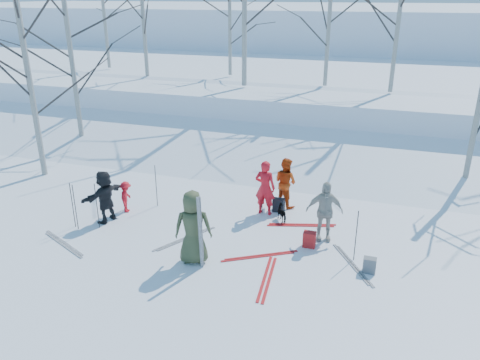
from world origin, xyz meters
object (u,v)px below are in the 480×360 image
(skier_red_seated, at_px, (126,197))
(skier_grey_west, at_px, (105,196))
(skier_redor_behind, at_px, (285,182))
(dog, at_px, (283,213))
(skier_red_north, at_px, (265,188))
(backpack_dark, at_px, (279,205))
(skier_cream_east, at_px, (324,211))
(backpack_red, at_px, (309,239))
(skier_olive_center, at_px, (193,227))
(backpack_grey, at_px, (369,265))

(skier_red_seated, bearing_deg, skier_grey_west, 147.61)
(skier_redor_behind, distance_m, dog, 1.17)
(skier_red_north, distance_m, backpack_dark, 0.78)
(skier_redor_behind, bearing_deg, skier_red_north, 88.39)
(skier_cream_east, bearing_deg, skier_red_seated, 167.79)
(dog, bearing_deg, skier_redor_behind, -120.70)
(skier_red_north, height_order, backpack_red, skier_red_north)
(skier_red_north, distance_m, skier_redor_behind, 0.87)
(skier_redor_behind, bearing_deg, skier_olive_center, 99.37)
(skier_olive_center, xyz_separation_m, backpack_dark, (1.30, 3.40, -0.73))
(skier_olive_center, relative_size, skier_cream_east, 1.12)
(skier_red_seated, height_order, skier_grey_west, skier_grey_west)
(skier_redor_behind, relative_size, skier_cream_east, 0.94)
(skier_redor_behind, bearing_deg, skier_red_seated, 52.35)
(skier_olive_center, relative_size, backpack_dark, 4.63)
(skier_red_north, bearing_deg, backpack_dark, -139.97)
(dog, height_order, backpack_dark, dog)
(skier_redor_behind, height_order, backpack_red, skier_redor_behind)
(skier_red_seated, bearing_deg, dog, -94.70)
(skier_red_seated, relative_size, dog, 1.74)
(skier_redor_behind, height_order, backpack_dark, skier_redor_behind)
(skier_red_seated, xyz_separation_m, skier_cream_east, (5.87, 0.14, 0.35))
(skier_cream_east, distance_m, backpack_dark, 2.11)
(backpack_red, bearing_deg, dog, 128.29)
(backpack_dark, bearing_deg, skier_grey_west, -154.50)
(backpack_grey, bearing_deg, skier_cream_east, 135.57)
(skier_cream_east, bearing_deg, backpack_grey, -57.98)
(backpack_grey, bearing_deg, skier_olive_center, -168.75)
(skier_red_seated, xyz_separation_m, dog, (4.60, 0.89, -0.25))
(skier_cream_east, height_order, backpack_dark, skier_cream_east)
(dog, distance_m, backpack_red, 1.62)
(skier_red_north, bearing_deg, dog, 158.31)
(skier_cream_east, relative_size, backpack_dark, 4.13)
(dog, xyz_separation_m, backpack_dark, (-0.26, 0.56, -0.03))
(skier_red_north, height_order, backpack_grey, skier_red_north)
(skier_red_seated, relative_size, backpack_red, 2.29)
(skier_grey_west, xyz_separation_m, backpack_red, (5.83, 0.35, -0.56))
(skier_redor_behind, xyz_separation_m, backpack_dark, (-0.08, -0.46, -0.57))
(skier_redor_behind, height_order, backpack_grey, skier_redor_behind)
(skier_grey_west, distance_m, backpack_red, 5.86)
(skier_red_north, distance_m, skier_red_seated, 4.16)
(skier_olive_center, bearing_deg, backpack_red, -168.62)
(skier_red_north, relative_size, dog, 3.03)
(skier_red_north, xyz_separation_m, skier_red_seated, (-3.98, -1.16, -0.35))
(backpack_red, height_order, backpack_dark, backpack_red)
(skier_red_seated, distance_m, skier_grey_west, 0.81)
(skier_red_seated, xyz_separation_m, backpack_red, (5.61, -0.38, -0.27))
(skier_cream_east, relative_size, dog, 3.00)
(skier_red_seated, height_order, skier_cream_east, skier_cream_east)
(skier_grey_west, xyz_separation_m, dog, (4.82, 1.62, -0.54))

